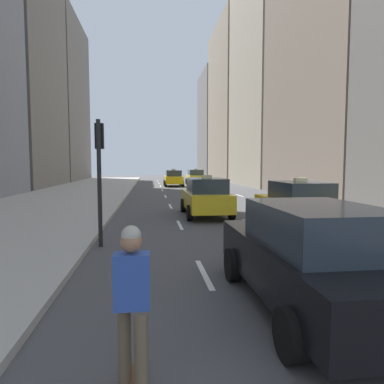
% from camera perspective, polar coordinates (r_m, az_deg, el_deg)
% --- Properties ---
extents(sidewalk_left, '(8.00, 66.00, 0.15)m').
position_cam_1_polar(sidewalk_left, '(26.78, -19.24, -0.51)').
color(sidewalk_left, '#ADAAA3').
rests_on(sidewalk_left, ground).
extents(lane_markings, '(5.72, 56.00, 0.01)m').
position_cam_1_polar(lane_markings, '(22.55, 3.03, -1.35)').
color(lane_markings, white).
rests_on(lane_markings, ground).
extents(building_row_right, '(6.00, 74.77, 37.03)m').
position_cam_1_polar(building_row_right, '(39.11, 14.44, 22.99)').
color(building_row_right, slate).
rests_on(building_row_right, ground).
extents(taxi_lead, '(2.02, 4.40, 1.87)m').
position_cam_1_polar(taxi_lead, '(13.04, 17.17, -2.05)').
color(taxi_lead, yellow).
rests_on(taxi_lead, ground).
extents(taxi_second, '(2.02, 4.40, 1.87)m').
position_cam_1_polar(taxi_second, '(15.61, 2.33, -0.78)').
color(taxi_second, yellow).
rests_on(taxi_second, ground).
extents(taxi_third, '(2.02, 4.40, 1.87)m').
position_cam_1_polar(taxi_third, '(36.93, -3.12, 2.33)').
color(taxi_third, yellow).
rests_on(taxi_third, ground).
extents(taxi_fourth, '(2.02, 4.40, 1.87)m').
position_cam_1_polar(taxi_fourth, '(40.27, 0.56, 2.52)').
color(taxi_fourth, yellow).
rests_on(taxi_fourth, ground).
extents(sedan_black_near, '(2.02, 4.61, 1.73)m').
position_cam_1_polar(sedan_black_near, '(5.87, 19.15, -10.10)').
color(sedan_black_near, black).
rests_on(sedan_black_near, ground).
extents(skateboarder, '(0.36, 0.80, 1.75)m').
position_cam_1_polar(skateboarder, '(3.66, -9.96, -17.64)').
color(skateboarder, brown).
rests_on(skateboarder, ground).
extents(traffic_light_pole, '(0.24, 0.42, 3.60)m').
position_cam_1_polar(traffic_light_pole, '(10.07, -15.17, 4.82)').
color(traffic_light_pole, black).
rests_on(traffic_light_pole, ground).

